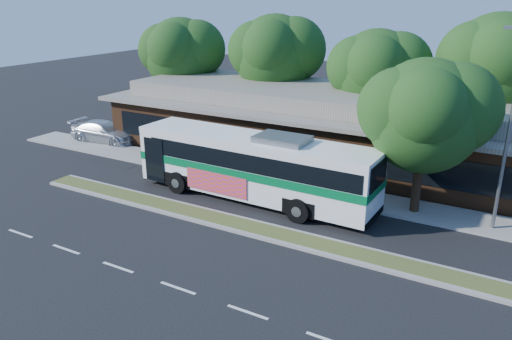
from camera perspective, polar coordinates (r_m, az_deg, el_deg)
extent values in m
plane|color=black|center=(22.75, -1.07, -7.41)|extent=(120.00, 120.00, 0.00)
cube|color=#455725|center=(23.18, -0.31, -6.66)|extent=(26.00, 1.10, 0.15)
cube|color=gray|center=(27.94, 5.64, -2.10)|extent=(44.00, 2.60, 0.12)
cube|color=black|center=(40.80, -15.86, 4.12)|extent=(14.00, 12.00, 0.01)
cube|color=#55311A|center=(33.31, 10.42, 4.03)|extent=(32.00, 10.00, 3.20)
cube|color=slate|center=(32.90, 10.60, 6.91)|extent=(33.20, 11.20, 0.24)
cube|color=slate|center=(32.77, 10.67, 7.99)|extent=(30.00, 8.00, 1.00)
cube|color=black|center=(28.76, 7.04, 1.95)|extent=(30.00, 0.06, 1.60)
cylinder|color=slate|center=(24.14, 26.87, 3.48)|extent=(0.16, 0.16, 9.00)
cylinder|color=black|center=(42.02, -8.34, 7.88)|extent=(0.44, 0.44, 3.99)
sphere|color=#1F3F15|center=(41.44, -8.60, 12.94)|extent=(5.80, 5.80, 5.80)
sphere|color=#1F3F15|center=(40.96, -6.77, 13.60)|extent=(4.52, 4.52, 4.52)
cylinder|color=black|center=(38.56, 2.11, 7.20)|extent=(0.44, 0.44, 4.20)
sphere|color=#1F3F15|center=(37.93, 2.18, 12.96)|extent=(6.00, 6.00, 6.00)
sphere|color=#1F3F15|center=(37.68, 4.39, 13.61)|extent=(4.68, 4.68, 4.68)
cylinder|color=black|center=(34.79, 13.12, 4.99)|extent=(0.44, 0.44, 3.78)
sphere|color=#1F3F15|center=(34.11, 13.58, 10.80)|extent=(5.60, 5.60, 5.60)
sphere|color=#1F3F15|center=(34.12, 15.91, 11.37)|extent=(4.37, 4.37, 4.37)
cylinder|color=black|center=(34.47, 24.84, 4.09)|extent=(0.44, 0.44, 4.41)
sphere|color=#1F3F15|center=(33.75, 25.82, 10.74)|extent=(6.20, 6.20, 6.20)
cube|color=white|center=(25.89, -0.24, 0.52)|extent=(13.15, 3.07, 3.01)
cube|color=black|center=(25.54, 0.39, 1.67)|extent=(12.10, 3.10, 0.90)
cube|color=white|center=(25.48, -0.24, 3.44)|extent=(13.17, 3.09, 0.28)
cube|color=#046230|center=(25.92, -0.24, 0.33)|extent=(13.22, 3.14, 0.41)
cube|color=black|center=(29.56, -11.22, 3.29)|extent=(0.12, 2.45, 1.87)
cube|color=black|center=(23.14, 13.82, -0.54)|extent=(0.12, 2.28, 1.20)
cube|color=#BC3776|center=(25.77, -4.59, -1.49)|extent=(3.71, 0.14, 1.09)
cube|color=slate|center=(24.62, 3.02, 3.53)|extent=(2.66, 1.80, 0.33)
cylinder|color=black|center=(27.50, -8.95, -1.40)|extent=(1.21, 0.42, 1.20)
cylinder|color=black|center=(29.51, -5.58, 0.22)|extent=(1.21, 0.42, 1.20)
cylinder|color=black|center=(23.78, 4.83, -4.63)|extent=(1.21, 0.42, 1.20)
cylinder|color=black|center=(26.08, 7.50, -2.50)|extent=(1.21, 0.42, 1.20)
imported|color=silver|center=(38.25, -16.92, 4.20)|extent=(5.47, 2.63, 1.54)
cylinder|color=black|center=(25.54, 17.93, -1.27)|extent=(0.44, 0.44, 3.31)
sphere|color=#1F3F15|center=(24.62, 18.72, 5.87)|extent=(5.39, 5.39, 5.39)
sphere|color=#1F3F15|center=(24.74, 21.77, 6.59)|extent=(4.21, 4.21, 4.21)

